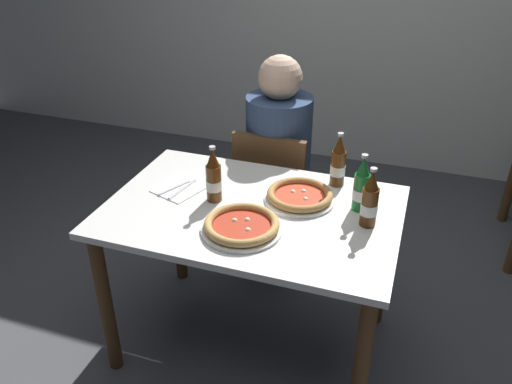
{
  "coord_description": "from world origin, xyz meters",
  "views": [
    {
      "loc": [
        0.61,
        -1.71,
        1.86
      ],
      "look_at": [
        0.0,
        0.05,
        0.8
      ],
      "focal_mm": 36.34,
      "sensor_mm": 36.0,
      "label": 1
    }
  ],
  "objects_px": {
    "dining_table_main": "(252,231)",
    "napkin_with_cutlery": "(178,189)",
    "beer_bottle_extra": "(370,202)",
    "diner_seated": "(278,171)",
    "beer_bottle_center": "(214,178)",
    "beer_bottle_right": "(361,187)",
    "pizza_marinara_far": "(300,196)",
    "pizza_margherita_near": "(242,226)",
    "beer_bottle_left": "(338,163)",
    "chair_behind_table": "(275,192)"
  },
  "relations": [
    {
      "from": "pizza_marinara_far",
      "to": "beer_bottle_left",
      "type": "xyz_separation_m",
      "value": [
        0.12,
        0.19,
        0.08
      ]
    },
    {
      "from": "dining_table_main",
      "to": "napkin_with_cutlery",
      "type": "xyz_separation_m",
      "value": [
        -0.36,
        0.04,
        0.12
      ]
    },
    {
      "from": "beer_bottle_center",
      "to": "dining_table_main",
      "type": "bearing_deg",
      "value": -4.55
    },
    {
      "from": "pizza_marinara_far",
      "to": "napkin_with_cutlery",
      "type": "xyz_separation_m",
      "value": [
        -0.52,
        -0.09,
        -0.02
      ]
    },
    {
      "from": "beer_bottle_extra",
      "to": "beer_bottle_center",
      "type": "bearing_deg",
      "value": -178.38
    },
    {
      "from": "pizza_marinara_far",
      "to": "beer_bottle_right",
      "type": "distance_m",
      "value": 0.26
    },
    {
      "from": "pizza_marinara_far",
      "to": "napkin_with_cutlery",
      "type": "bearing_deg",
      "value": -170.73
    },
    {
      "from": "pizza_margherita_near",
      "to": "beer_bottle_extra",
      "type": "relative_size",
      "value": 1.28
    },
    {
      "from": "diner_seated",
      "to": "pizza_marinara_far",
      "type": "bearing_deg",
      "value": -64.58
    },
    {
      "from": "chair_behind_table",
      "to": "beer_bottle_center",
      "type": "distance_m",
      "value": 0.71
    },
    {
      "from": "chair_behind_table",
      "to": "diner_seated",
      "type": "height_order",
      "value": "diner_seated"
    },
    {
      "from": "diner_seated",
      "to": "beer_bottle_left",
      "type": "distance_m",
      "value": 0.57
    },
    {
      "from": "dining_table_main",
      "to": "beer_bottle_extra",
      "type": "bearing_deg",
      "value": 3.91
    },
    {
      "from": "diner_seated",
      "to": "pizza_margherita_near",
      "type": "xyz_separation_m",
      "value": [
        0.1,
        -0.83,
        0.19
      ]
    },
    {
      "from": "beer_bottle_left",
      "to": "beer_bottle_right",
      "type": "bearing_deg",
      "value": -54.27
    },
    {
      "from": "beer_bottle_left",
      "to": "beer_bottle_right",
      "type": "xyz_separation_m",
      "value": [
        0.13,
        -0.18,
        0.0
      ]
    },
    {
      "from": "dining_table_main",
      "to": "napkin_with_cutlery",
      "type": "bearing_deg",
      "value": 173.31
    },
    {
      "from": "pizza_margherita_near",
      "to": "beer_bottle_left",
      "type": "height_order",
      "value": "beer_bottle_left"
    },
    {
      "from": "napkin_with_cutlery",
      "to": "chair_behind_table",
      "type": "bearing_deg",
      "value": 64.6
    },
    {
      "from": "chair_behind_table",
      "to": "pizza_margherita_near",
      "type": "height_order",
      "value": "chair_behind_table"
    },
    {
      "from": "diner_seated",
      "to": "pizza_marinara_far",
      "type": "distance_m",
      "value": 0.62
    },
    {
      "from": "dining_table_main",
      "to": "beer_bottle_left",
      "type": "xyz_separation_m",
      "value": [
        0.29,
        0.32,
        0.22
      ]
    },
    {
      "from": "diner_seated",
      "to": "beer_bottle_extra",
      "type": "xyz_separation_m",
      "value": [
        0.55,
        -0.63,
        0.27
      ]
    },
    {
      "from": "dining_table_main",
      "to": "beer_bottle_extra",
      "type": "height_order",
      "value": "beer_bottle_extra"
    },
    {
      "from": "beer_bottle_center",
      "to": "pizza_marinara_far",
      "type": "bearing_deg",
      "value": 18.44
    },
    {
      "from": "dining_table_main",
      "to": "beer_bottle_right",
      "type": "relative_size",
      "value": 4.86
    },
    {
      "from": "diner_seated",
      "to": "beer_bottle_center",
      "type": "distance_m",
      "value": 0.71
    },
    {
      "from": "pizza_margherita_near",
      "to": "pizza_marinara_far",
      "type": "relative_size",
      "value": 1.06
    },
    {
      "from": "pizza_margherita_near",
      "to": "napkin_with_cutlery",
      "type": "distance_m",
      "value": 0.43
    },
    {
      "from": "beer_bottle_right",
      "to": "beer_bottle_extra",
      "type": "bearing_deg",
      "value": -65.3
    },
    {
      "from": "chair_behind_table",
      "to": "diner_seated",
      "type": "xyz_separation_m",
      "value": [
        0.0,
        0.05,
        0.1
      ]
    },
    {
      "from": "pizza_marinara_far",
      "to": "beer_bottle_center",
      "type": "height_order",
      "value": "beer_bottle_center"
    },
    {
      "from": "chair_behind_table",
      "to": "napkin_with_cutlery",
      "type": "xyz_separation_m",
      "value": [
        -0.27,
        -0.57,
        0.27
      ]
    },
    {
      "from": "beer_bottle_center",
      "to": "napkin_with_cutlery",
      "type": "distance_m",
      "value": 0.21
    },
    {
      "from": "beer_bottle_right",
      "to": "napkin_with_cutlery",
      "type": "xyz_separation_m",
      "value": [
        -0.77,
        -0.09,
        -0.1
      ]
    },
    {
      "from": "chair_behind_table",
      "to": "pizza_marinara_far",
      "type": "xyz_separation_m",
      "value": [
        0.25,
        -0.48,
        0.29
      ]
    },
    {
      "from": "beer_bottle_center",
      "to": "napkin_with_cutlery",
      "type": "height_order",
      "value": "beer_bottle_center"
    },
    {
      "from": "dining_table_main",
      "to": "beer_bottle_extra",
      "type": "xyz_separation_m",
      "value": [
        0.47,
        0.03,
        0.22
      ]
    },
    {
      "from": "pizza_marinara_far",
      "to": "beer_bottle_left",
      "type": "relative_size",
      "value": 1.21
    },
    {
      "from": "beer_bottle_center",
      "to": "beer_bottle_left",
      "type": "bearing_deg",
      "value": 33.27
    },
    {
      "from": "beer_bottle_center",
      "to": "beer_bottle_extra",
      "type": "distance_m",
      "value": 0.64
    },
    {
      "from": "dining_table_main",
      "to": "diner_seated",
      "type": "distance_m",
      "value": 0.67
    },
    {
      "from": "dining_table_main",
      "to": "napkin_with_cutlery",
      "type": "height_order",
      "value": "napkin_with_cutlery"
    },
    {
      "from": "beer_bottle_left",
      "to": "napkin_with_cutlery",
      "type": "bearing_deg",
      "value": -156.94
    },
    {
      "from": "pizza_marinara_far",
      "to": "beer_bottle_right",
      "type": "xyz_separation_m",
      "value": [
        0.25,
        0.01,
        0.08
      ]
    },
    {
      "from": "diner_seated",
      "to": "napkin_with_cutlery",
      "type": "relative_size",
      "value": 5.29
    },
    {
      "from": "beer_bottle_center",
      "to": "beer_bottle_right",
      "type": "height_order",
      "value": "same"
    },
    {
      "from": "pizza_margherita_near",
      "to": "beer_bottle_right",
      "type": "xyz_separation_m",
      "value": [
        0.4,
        0.3,
        0.08
      ]
    },
    {
      "from": "chair_behind_table",
      "to": "beer_bottle_right",
      "type": "relative_size",
      "value": 3.44
    },
    {
      "from": "diner_seated",
      "to": "napkin_with_cutlery",
      "type": "height_order",
      "value": "diner_seated"
    }
  ]
}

